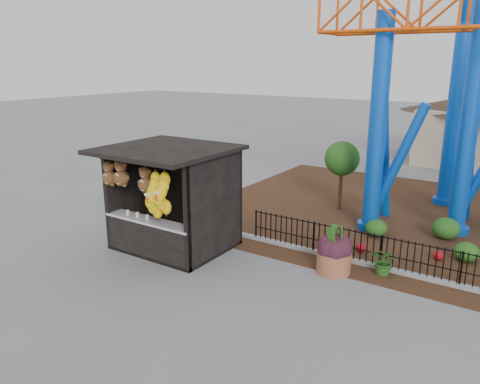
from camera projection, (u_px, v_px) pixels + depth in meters
The scene contains 9 objects.
ground at pixel (234, 285), 11.91m from camera, with size 120.00×120.00×0.00m, color slate.
mulch_bed at pixel (459, 226), 16.21m from camera, with size 18.00×12.00×0.02m, color #331E11.
curb at pixel (426, 278), 12.18m from camera, with size 18.00×0.18×0.12m, color gray.
prize_booth at pixel (167, 201), 13.82m from camera, with size 3.50×3.40×3.12m.
picket_fence at pixel (465, 271), 11.58m from camera, with size 12.20×0.06×1.00m, color black, non-canonical shape.
terracotta_planter at pixel (334, 262), 12.58m from camera, with size 0.92×0.92×0.60m, color #995537.
planter_foliage at pixel (335, 241), 12.41m from camera, with size 0.70×0.70×0.64m, color #31131F.
potted_plant at pixel (384, 262), 12.39m from camera, with size 0.70×0.61×0.78m, color #255017.
landscaping at pixel (472, 243), 13.87m from camera, with size 8.09×3.16×0.69m.
Camera 1 is at (6.10, -8.95, 5.51)m, focal length 35.00 mm.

